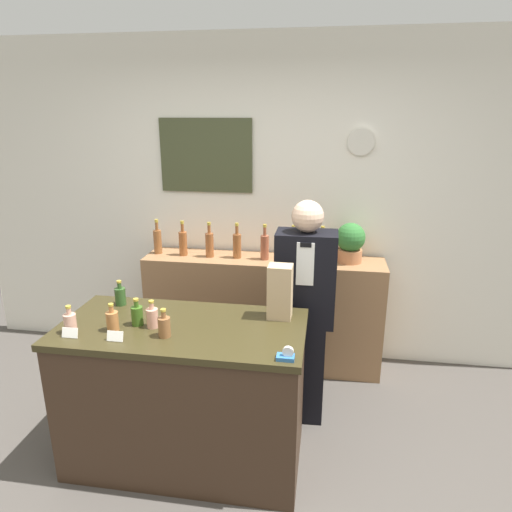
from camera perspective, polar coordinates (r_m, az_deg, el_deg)
name	(u,v)px	position (r m, az deg, el deg)	size (l,w,h in m)	color
back_wall	(261,204)	(3.88, 0.66, 6.52)	(5.20, 0.09, 2.70)	silver
back_shelf	(263,312)	(3.90, 0.89, -7.00)	(1.97, 0.39, 0.95)	#8E6642
display_counter	(185,394)	(2.93, -8.84, -16.63)	(1.43, 0.71, 0.92)	#382619
shopkeeper	(304,315)	(3.13, 6.04, -7.34)	(0.40, 0.25, 1.57)	black
potted_plant	(350,242)	(3.68, 11.71, 1.75)	(0.23, 0.23, 0.32)	#B27047
paper_bag	(280,292)	(2.71, 3.02, -4.49)	(0.14, 0.12, 0.33)	tan
tape_dispenser	(286,355)	(2.33, 3.81, -12.30)	(0.09, 0.06, 0.07)	#2D66A8
price_card_left	(70,333)	(2.73, -22.24, -8.87)	(0.09, 0.02, 0.06)	white
price_card_right	(115,336)	(2.61, -17.21, -9.56)	(0.09, 0.02, 0.06)	white
counter_bottle_0	(70,323)	(2.76, -22.20, -7.73)	(0.07, 0.07, 0.16)	tan
counter_bottle_1	(120,296)	(3.05, -16.61, -4.78)	(0.07, 0.07, 0.16)	#2C4E21
counter_bottle_2	(112,320)	(2.71, -17.51, -7.69)	(0.07, 0.07, 0.16)	#A76838
counter_bottle_3	(137,315)	(2.74, -14.64, -7.14)	(0.07, 0.07, 0.16)	#355A1B
counter_bottle_4	(152,317)	(2.70, -12.84, -7.46)	(0.07, 0.07, 0.16)	tan
counter_bottle_5	(164,326)	(2.57, -11.40, -8.60)	(0.07, 0.07, 0.16)	brown
shelf_bottle_0	(158,241)	(3.94, -12.20, 1.89)	(0.07, 0.07, 0.29)	brown
shelf_bottle_1	(183,242)	(3.84, -9.11, 1.68)	(0.07, 0.07, 0.29)	brown
shelf_bottle_2	(210,244)	(3.77, -5.83, 1.51)	(0.07, 0.07, 0.29)	brown
shelf_bottle_3	(237,245)	(3.73, -2.38, 1.40)	(0.07, 0.07, 0.29)	brown
shelf_bottle_4	(265,246)	(3.68, 1.09, 1.21)	(0.07, 0.07, 0.29)	brown
shelf_bottle_5	(293,248)	(3.66, 4.65, 1.06)	(0.07, 0.07, 0.29)	brown
shelf_bottle_6	(322,249)	(3.66, 8.24, 0.92)	(0.07, 0.07, 0.29)	brown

